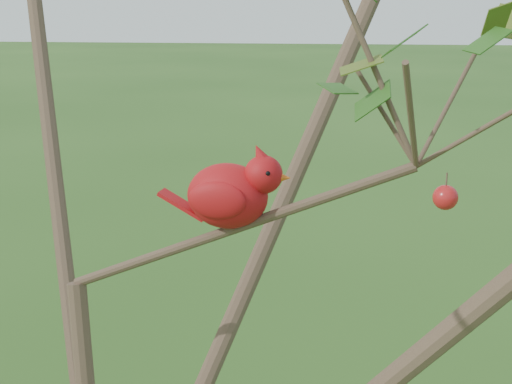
% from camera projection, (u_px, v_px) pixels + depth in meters
% --- Properties ---
extents(crabapple_tree, '(2.35, 2.05, 2.95)m').
position_uv_depth(crabapple_tree, '(87.00, 216.00, 1.15)').
color(crabapple_tree, '#413123').
rests_on(crabapple_tree, ground).
extents(cardinal, '(0.24, 0.13, 0.16)m').
position_uv_depth(cardinal, '(232.00, 193.00, 1.21)').
color(cardinal, red).
rests_on(cardinal, ground).
extents(distant_trees, '(43.81, 11.40, 3.41)m').
position_uv_depth(distant_trees, '(300.00, 28.00, 23.42)').
color(distant_trees, '#413123').
rests_on(distant_trees, ground).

